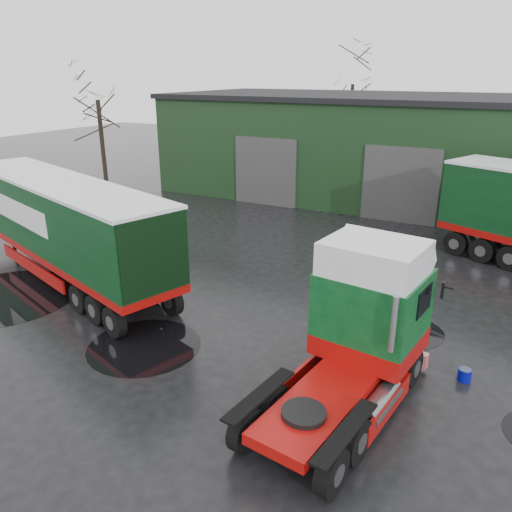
{
  "coord_description": "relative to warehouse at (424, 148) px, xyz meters",
  "views": [
    {
      "loc": [
        7.44,
        -12.58,
        7.66
      ],
      "look_at": [
        -0.07,
        1.59,
        1.7
      ],
      "focal_mm": 35.0,
      "sensor_mm": 36.0,
      "label": 1
    }
  ],
  "objects": [
    {
      "name": "tree_left",
      "position": [
        -19.0,
        -8.0,
        1.09
      ],
      "size": [
        4.4,
        4.4,
        8.5
      ],
      "primitive_type": null,
      "color": "black",
      "rests_on": "ground"
    },
    {
      "name": "warehouse",
      "position": [
        0.0,
        0.0,
        0.0
      ],
      "size": [
        32.4,
        12.4,
        6.3
      ],
      "color": "black",
      "rests_on": "ground"
    },
    {
      "name": "wash_bucket",
      "position": [
        5.05,
        -20.12,
        -2.99
      ],
      "size": [
        0.38,
        0.38,
        0.33
      ],
      "primitive_type": "cylinder",
      "rotation": [
        0.0,
        0.0,
        0.08
      ],
      "color": "#06098D",
      "rests_on": "ground"
    },
    {
      "name": "puddle_2",
      "position": [
        -10.23,
        -22.35,
        -3.15
      ],
      "size": [
        5.04,
        5.04,
        0.01
      ],
      "primitive_type": "cylinder",
      "color": "black",
      "rests_on": "ground"
    },
    {
      "name": "puddle_1",
      "position": [
        3.16,
        -18.14,
        -3.15
      ],
      "size": [
        2.26,
        2.26,
        0.01
      ],
      "primitive_type": "cylinder",
      "color": "black",
      "rests_on": "ground"
    },
    {
      "name": "ground",
      "position": [
        -2.0,
        -20.0,
        -3.16
      ],
      "size": [
        100.0,
        100.0,
        0.0
      ],
      "primitive_type": "plane",
      "color": "black"
    },
    {
      "name": "trailer_left",
      "position": [
        -9.5,
        -20.0,
        -1.19
      ],
      "size": [
        12.85,
        6.35,
        3.93
      ],
      "primitive_type": null,
      "rotation": [
        0.0,
        0.0,
        1.26
      ],
      "color": "silver",
      "rests_on": "ground"
    },
    {
      "name": "hero_tractor",
      "position": [
        2.5,
        -23.0,
        -1.2
      ],
      "size": [
        3.49,
        6.61,
        3.92
      ],
      "primitive_type": null,
      "rotation": [
        0.0,
        0.0,
        -0.13
      ],
      "color": "#0C451D",
      "rests_on": "ground"
    },
    {
      "name": "puddle_0",
      "position": [
        -3.55,
        -22.71,
        -3.15
      ],
      "size": [
        3.35,
        3.35,
        0.01
      ],
      "primitive_type": "cylinder",
      "color": "black",
      "rests_on": "ground"
    },
    {
      "name": "tree_back_a",
      "position": [
        -8.0,
        10.0,
        1.59
      ],
      "size": [
        4.4,
        4.4,
        9.5
      ],
      "primitive_type": null,
      "color": "black",
      "rests_on": "ground"
    }
  ]
}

